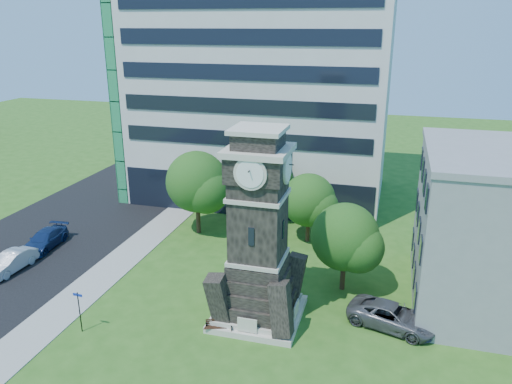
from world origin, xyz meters
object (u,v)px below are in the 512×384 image
(car_street_north, at_px, (45,240))
(street_sign, at_px, (79,307))
(car_east_lot, at_px, (392,316))
(park_bench, at_px, (219,326))
(car_street_mid, at_px, (11,262))
(clock_tower, at_px, (258,241))

(car_street_north, distance_m, street_sign, 13.84)
(car_east_lot, relative_size, park_bench, 3.17)
(car_street_north, bearing_deg, car_east_lot, -13.28)
(car_east_lot, bearing_deg, park_bench, 125.03)
(park_bench, bearing_deg, car_street_mid, 149.53)
(car_east_lot, xyz_separation_m, park_bench, (-10.04, -3.42, -0.28))
(car_street_mid, height_order, street_sign, street_sign)
(car_street_mid, xyz_separation_m, car_east_lot, (27.80, 0.19, 0.03))
(car_street_mid, bearing_deg, car_east_lot, 2.45)
(car_street_mid, distance_m, car_street_north, 4.22)
(car_street_north, xyz_separation_m, park_bench, (17.99, -7.44, -0.25))
(street_sign, bearing_deg, clock_tower, 28.61)
(car_street_north, bearing_deg, car_street_mid, -92.00)
(clock_tower, bearing_deg, street_sign, -155.61)
(car_street_north, bearing_deg, park_bench, -27.58)
(car_east_lot, xyz_separation_m, street_sign, (-18.10, -5.58, 0.92))
(car_east_lot, distance_m, park_bench, 10.61)
(car_street_north, distance_m, car_east_lot, 28.31)
(clock_tower, relative_size, car_east_lot, 2.26)
(street_sign, bearing_deg, car_street_mid, 155.17)
(clock_tower, xyz_separation_m, car_street_mid, (-19.57, 0.91, -4.56))
(car_street_mid, bearing_deg, street_sign, -27.01)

